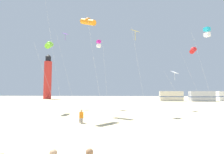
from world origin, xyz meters
TOP-DOWN VIEW (x-y plane):
  - kite_flyer_standing at (-1.65, 7.60)m, footprint 0.45×0.56m
  - kite_diamond_violet at (-8.38, 21.84)m, footprint 3.22×2.90m
  - kite_tube_orange at (-2.57, 13.78)m, footprint 3.04×2.84m
  - kite_diamond_white at (9.25, 19.33)m, footprint 2.90×2.37m
  - kite_box_cyan at (12.24, 15.13)m, footprint 2.16×2.16m
  - kite_tube_lime at (-8.29, 15.46)m, footprint 3.08×3.20m
  - kite_box_magenta at (-2.41, 21.16)m, footprint 1.92×2.36m
  - kite_tube_scarlet at (12.50, 20.61)m, footprint 3.22×3.54m
  - kite_diamond_gold at (3.31, 14.00)m, footprint 1.79×1.79m
  - lighthouse_distant at (-27.37, 56.39)m, footprint 2.80×2.80m
  - rv_van_cream at (14.83, 45.37)m, footprint 6.53×2.61m
  - rv_van_silver at (22.77, 43.99)m, footprint 6.47×2.42m

SIDE VIEW (x-z plane):
  - kite_flyer_standing at x=-1.65m, z-range 0.03..1.19m
  - rv_van_cream at x=14.83m, z-range -0.01..2.79m
  - rv_van_silver at x=22.77m, z-range -0.01..2.79m
  - kite_diamond_white at x=9.25m, z-range 2.46..8.18m
  - lighthouse_distant at x=-27.37m, z-range -0.56..16.24m
  - kite_tube_lime at x=-8.29m, z-range 4.15..13.86m
  - kite_tube_scarlet at x=12.50m, z-range 4.19..13.97m
  - kite_diamond_gold at x=3.31m, z-range 4.53..14.87m
  - kite_box_cyan at x=12.24m, z-range 4.74..15.40m
  - kite_box_magenta at x=-2.41m, z-range 4.98..16.15m
  - kite_tube_orange at x=-2.57m, z-range 5.35..17.46m
  - kite_diamond_violet at x=-8.38m, z-range 5.60..18.54m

